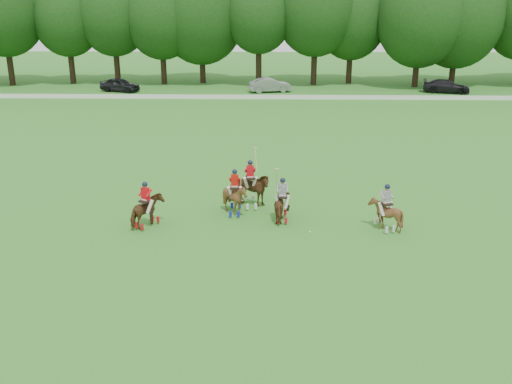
{
  "coord_description": "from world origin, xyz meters",
  "views": [
    {
      "loc": [
        1.23,
        -21.7,
        10.41
      ],
      "look_at": [
        0.64,
        4.2,
        1.4
      ],
      "focal_mm": 40.0,
      "sensor_mm": 36.0,
      "label": 1
    }
  ],
  "objects_px": {
    "car_right": "(446,86)",
    "polo_red_b": "(250,190)",
    "car_left": "(120,85)",
    "polo_stripe_b": "(385,214)",
    "polo_red_a": "(147,211)",
    "polo_ball": "(310,232)",
    "polo_stripe_a": "(282,206)",
    "polo_red_c": "(235,198)",
    "car_mid": "(270,85)"
  },
  "relations": [
    {
      "from": "polo_red_a",
      "to": "polo_red_b",
      "type": "bearing_deg",
      "value": 31.03
    },
    {
      "from": "car_right",
      "to": "polo_red_b",
      "type": "height_order",
      "value": "polo_red_b"
    },
    {
      "from": "polo_stripe_a",
      "to": "polo_stripe_b",
      "type": "bearing_deg",
      "value": -11.7
    },
    {
      "from": "car_right",
      "to": "polo_stripe_b",
      "type": "height_order",
      "value": "polo_stripe_b"
    },
    {
      "from": "polo_red_a",
      "to": "polo_ball",
      "type": "distance_m",
      "value": 7.71
    },
    {
      "from": "polo_red_a",
      "to": "polo_stripe_b",
      "type": "height_order",
      "value": "polo_red_a"
    },
    {
      "from": "car_mid",
      "to": "polo_ball",
      "type": "relative_size",
      "value": 52.44
    },
    {
      "from": "polo_stripe_b",
      "to": "polo_ball",
      "type": "height_order",
      "value": "polo_stripe_b"
    },
    {
      "from": "car_left",
      "to": "polo_stripe_b",
      "type": "distance_m",
      "value": 45.3
    },
    {
      "from": "polo_red_b",
      "to": "polo_stripe_a",
      "type": "distance_m",
      "value": 2.54
    },
    {
      "from": "polo_ball",
      "to": "polo_red_b",
      "type": "bearing_deg",
      "value": 129.7
    },
    {
      "from": "car_right",
      "to": "polo_red_a",
      "type": "xyz_separation_m",
      "value": [
        -25.46,
        -39.39,
        0.07
      ]
    },
    {
      "from": "car_right",
      "to": "polo_red_c",
      "type": "relative_size",
      "value": 2.17
    },
    {
      "from": "polo_stripe_b",
      "to": "polo_ball",
      "type": "bearing_deg",
      "value": -171.72
    },
    {
      "from": "polo_red_c",
      "to": "polo_stripe_b",
      "type": "distance_m",
      "value": 7.33
    },
    {
      "from": "car_mid",
      "to": "polo_red_a",
      "type": "relative_size",
      "value": 2.12
    },
    {
      "from": "polo_stripe_a",
      "to": "polo_stripe_b",
      "type": "height_order",
      "value": "polo_stripe_a"
    },
    {
      "from": "car_mid",
      "to": "polo_stripe_a",
      "type": "xyz_separation_m",
      "value": [
        0.57,
        -38.47,
        -0.0
      ]
    },
    {
      "from": "car_right",
      "to": "polo_stripe_b",
      "type": "bearing_deg",
      "value": 174.32
    },
    {
      "from": "polo_red_b",
      "to": "polo_stripe_a",
      "type": "relative_size",
      "value": 1.11
    },
    {
      "from": "car_mid",
      "to": "car_left",
      "type": "bearing_deg",
      "value": 76.9
    },
    {
      "from": "car_right",
      "to": "polo_ball",
      "type": "xyz_separation_m",
      "value": [
        -17.81,
        -39.97,
        -0.69
      ]
    },
    {
      "from": "polo_red_b",
      "to": "polo_red_a",
      "type": "bearing_deg",
      "value": -148.97
    },
    {
      "from": "car_right",
      "to": "polo_red_a",
      "type": "distance_m",
      "value": 46.9
    },
    {
      "from": "car_mid",
      "to": "polo_red_a",
      "type": "height_order",
      "value": "polo_red_a"
    },
    {
      "from": "car_right",
      "to": "polo_stripe_a",
      "type": "relative_size",
      "value": 1.85
    },
    {
      "from": "polo_stripe_b",
      "to": "car_mid",
      "type": "bearing_deg",
      "value": 97.69
    },
    {
      "from": "polo_red_a",
      "to": "polo_red_c",
      "type": "bearing_deg",
      "value": 23.54
    },
    {
      "from": "car_right",
      "to": "polo_stripe_b",
      "type": "distance_m",
      "value": 41.97
    },
    {
      "from": "car_left",
      "to": "polo_red_c",
      "type": "bearing_deg",
      "value": -139.48
    },
    {
      "from": "car_mid",
      "to": "polo_ball",
      "type": "bearing_deg",
      "value": 169.52
    },
    {
      "from": "polo_stripe_a",
      "to": "polo_ball",
      "type": "distance_m",
      "value": 2.09
    },
    {
      "from": "car_left",
      "to": "polo_stripe_b",
      "type": "height_order",
      "value": "polo_stripe_b"
    },
    {
      "from": "polo_red_a",
      "to": "polo_red_b",
      "type": "relative_size",
      "value": 0.74
    },
    {
      "from": "car_mid",
      "to": "car_right",
      "type": "distance_m",
      "value": 19.64
    },
    {
      "from": "car_mid",
      "to": "polo_stripe_b",
      "type": "relative_size",
      "value": 2.12
    },
    {
      "from": "polo_red_a",
      "to": "polo_stripe_b",
      "type": "distance_m",
      "value": 11.15
    },
    {
      "from": "car_left",
      "to": "car_right",
      "type": "xyz_separation_m",
      "value": [
        36.57,
        0.0,
        -0.04
      ]
    },
    {
      "from": "polo_red_a",
      "to": "polo_red_b",
      "type": "xyz_separation_m",
      "value": [
        4.78,
        2.88,
        0.11
      ]
    },
    {
      "from": "polo_red_c",
      "to": "polo_ball",
      "type": "height_order",
      "value": "polo_red_c"
    },
    {
      "from": "polo_red_c",
      "to": "car_right",
      "type": "bearing_deg",
      "value": 60.36
    },
    {
      "from": "polo_red_c",
      "to": "polo_ball",
      "type": "distance_m",
      "value": 4.37
    },
    {
      "from": "car_right",
      "to": "polo_stripe_b",
      "type": "xyz_separation_m",
      "value": [
        -14.31,
        -39.46,
        0.06
      ]
    },
    {
      "from": "car_left",
      "to": "polo_stripe_a",
      "type": "distance_m",
      "value": 42.27
    },
    {
      "from": "polo_red_a",
      "to": "polo_stripe_a",
      "type": "distance_m",
      "value": 6.45
    },
    {
      "from": "polo_stripe_b",
      "to": "polo_ball",
      "type": "relative_size",
      "value": 24.71
    },
    {
      "from": "polo_red_b",
      "to": "polo_red_c",
      "type": "bearing_deg",
      "value": -123.24
    },
    {
      "from": "polo_red_a",
      "to": "polo_red_c",
      "type": "xyz_separation_m",
      "value": [
        4.05,
        1.77,
        0.04
      ]
    },
    {
      "from": "polo_stripe_b",
      "to": "car_right",
      "type": "bearing_deg",
      "value": 70.06
    },
    {
      "from": "polo_red_b",
      "to": "car_left",
      "type": "bearing_deg",
      "value": 113.52
    }
  ]
}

